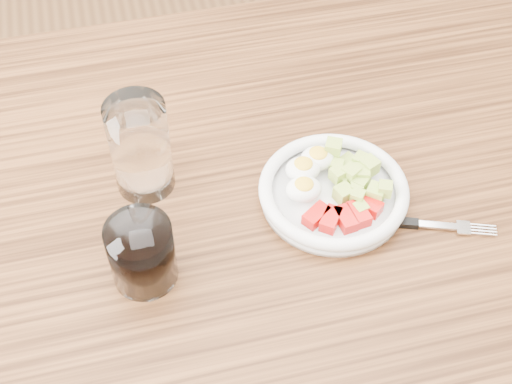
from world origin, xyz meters
TOP-DOWN VIEW (x-y plane):
  - dining_table at (0.00, 0.00)m, footprint 1.50×0.90m
  - bowl at (0.09, 0.00)m, footprint 0.20×0.20m
  - fork at (0.16, -0.06)m, footprint 0.18×0.08m
  - water_glass at (-0.14, 0.09)m, footprint 0.08×0.08m
  - coffee_glass at (-0.16, -0.06)m, footprint 0.08×0.08m

SIDE VIEW (x-z plane):
  - dining_table at x=0.00m, z-range 0.28..1.05m
  - fork at x=0.16m, z-range 0.77..0.78m
  - bowl at x=0.09m, z-range 0.76..0.81m
  - coffee_glass at x=-0.16m, z-range 0.77..0.86m
  - water_glass at x=-0.14m, z-range 0.77..0.91m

